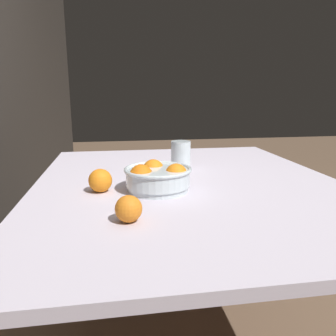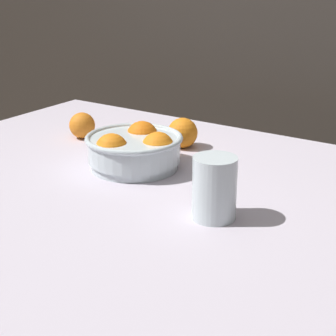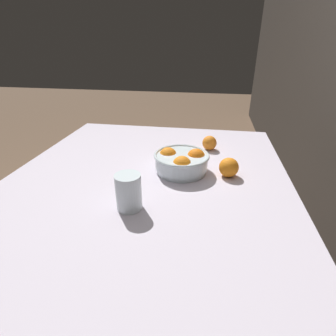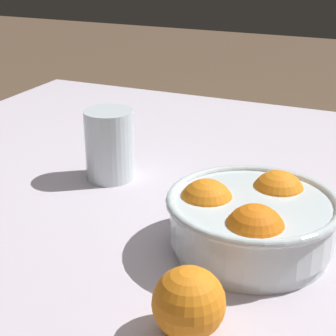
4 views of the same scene
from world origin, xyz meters
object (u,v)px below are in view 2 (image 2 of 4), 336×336
(fruit_bowl, at_px, (135,149))
(orange_loose_front, at_px, (82,125))
(juice_glass, at_px, (214,191))
(orange_loose_near_bowl, at_px, (183,133))

(fruit_bowl, distance_m, orange_loose_front, 0.28)
(juice_glass, relative_size, orange_loose_near_bowl, 1.55)
(juice_glass, distance_m, orange_loose_front, 0.60)
(fruit_bowl, height_order, juice_glass, juice_glass)
(juice_glass, height_order, orange_loose_near_bowl, juice_glass)
(fruit_bowl, height_order, orange_loose_front, fruit_bowl)
(fruit_bowl, distance_m, juice_glass, 0.32)
(fruit_bowl, relative_size, juice_glass, 1.88)
(orange_loose_near_bowl, xyz_separation_m, orange_loose_front, (-0.27, -0.08, -0.00))
(fruit_bowl, xyz_separation_m, orange_loose_near_bowl, (0.01, 0.19, -0.01))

